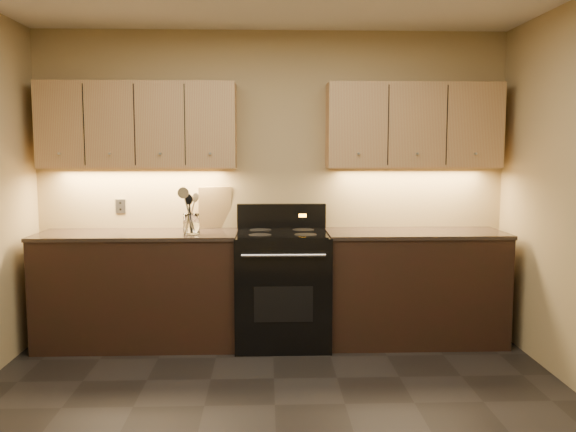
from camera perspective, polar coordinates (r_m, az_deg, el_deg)
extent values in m
cube|color=tan|center=(5.25, -1.50, 2.93)|extent=(4.00, 0.04, 2.60)
cube|color=black|center=(5.19, -13.77, -6.79)|extent=(1.60, 0.60, 0.90)
cube|color=#3E2F27|center=(5.10, -13.91, -1.69)|extent=(1.62, 0.62, 0.03)
cube|color=black|center=(5.22, 11.70, -6.64)|extent=(1.44, 0.60, 0.90)
cube|color=#3E2F27|center=(5.14, 11.81, -1.58)|extent=(1.46, 0.62, 0.03)
cube|color=black|center=(5.05, -0.53, -6.83)|extent=(0.76, 0.65, 0.92)
cube|color=black|center=(4.97, -0.53, -1.61)|extent=(0.70, 0.60, 0.01)
cube|color=black|center=(5.24, -0.61, -0.04)|extent=(0.76, 0.07, 0.22)
cube|color=orange|center=(5.21, 1.37, 0.05)|extent=(0.06, 0.00, 0.03)
cylinder|color=silver|center=(4.65, -0.42, -3.71)|extent=(0.65, 0.02, 0.02)
cube|color=black|center=(4.75, -0.42, -8.27)|extent=(0.46, 0.00, 0.28)
cylinder|color=black|center=(4.82, -2.63, -1.78)|extent=(0.18, 0.18, 0.00)
cylinder|color=black|center=(4.83, 1.65, -1.76)|extent=(0.18, 0.18, 0.00)
cylinder|color=black|center=(5.12, -2.59, -1.30)|extent=(0.18, 0.18, 0.00)
cylinder|color=black|center=(5.12, 1.44, -1.29)|extent=(0.18, 0.18, 0.00)
cube|color=tan|center=(5.21, -13.83, 8.23)|extent=(1.60, 0.30, 0.70)
cube|color=tan|center=(5.24, 11.64, 8.27)|extent=(1.44, 0.30, 0.70)
cube|color=#B2B5BA|center=(5.41, -15.40, 0.89)|extent=(0.08, 0.01, 0.12)
cylinder|color=white|center=(4.93, -9.03, -0.72)|extent=(0.16, 0.16, 0.16)
cylinder|color=white|center=(4.94, -9.02, -1.57)|extent=(0.13, 0.13, 0.02)
cube|color=tan|center=(5.25, -6.89, 0.80)|extent=(0.29, 0.15, 0.36)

